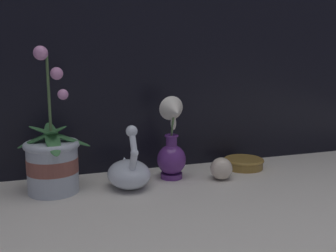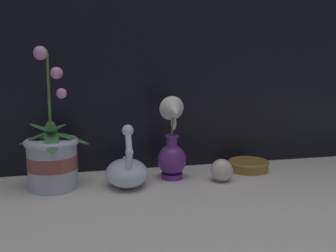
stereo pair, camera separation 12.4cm
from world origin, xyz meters
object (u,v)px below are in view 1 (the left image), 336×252
(amber_dish, at_px, (244,162))
(swan_figurine, at_px, (129,172))
(blue_vase, at_px, (172,146))
(orchid_potted_plant, at_px, (52,160))
(glass_sphere, at_px, (221,169))

(amber_dish, bearing_deg, swan_figurine, -170.41)
(blue_vase, bearing_deg, amber_dish, 7.27)
(blue_vase, xyz_separation_m, amber_dish, (0.28, 0.04, -0.09))
(orchid_potted_plant, distance_m, blue_vase, 0.37)
(orchid_potted_plant, distance_m, amber_dish, 0.66)
(glass_sphere, bearing_deg, blue_vase, 158.93)
(swan_figurine, xyz_separation_m, amber_dish, (0.43, 0.07, -0.03))
(orchid_potted_plant, height_order, amber_dish, orchid_potted_plant)
(orchid_potted_plant, distance_m, swan_figurine, 0.23)
(swan_figurine, height_order, amber_dish, swan_figurine)
(orchid_potted_plant, relative_size, amber_dish, 2.97)
(swan_figurine, relative_size, glass_sphere, 2.78)
(swan_figurine, distance_m, blue_vase, 0.17)
(orchid_potted_plant, xyz_separation_m, amber_dish, (0.65, 0.04, -0.08))
(glass_sphere, distance_m, amber_dish, 0.16)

